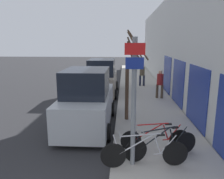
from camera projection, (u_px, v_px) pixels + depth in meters
The scene contains 12 objects.
ground_plane at pixel (103, 98), 13.87m from camera, with size 80.00×80.00×0.00m, color #28282B.
sidewalk_curb at pixel (141, 88), 16.45m from camera, with size 3.20×32.00×0.15m.
building_facade at pixel (167, 46), 15.59m from camera, with size 0.23×32.00×6.50m.
signpost at pixel (134, 100), 5.66m from camera, with size 0.51×0.15×3.43m.
bicycle_0 at pixel (145, 153), 5.83m from camera, with size 2.36×0.46×0.95m.
bicycle_1 at pixel (162, 145), 6.30m from camera, with size 2.17×0.85×0.92m.
bicycle_2 at pixel (155, 138), 6.76m from camera, with size 2.17×0.44×0.89m.
parked_car_0 at pixel (87, 101), 8.92m from camera, with size 2.08×4.45×2.42m.
parked_car_1 at pixel (102, 79), 14.65m from camera, with size 2.07×4.55×2.37m.
pedestrian_near at pixel (160, 82), 13.00m from camera, with size 0.43×0.37×1.69m.
pedestrian_far at pixel (142, 73), 16.77m from camera, with size 0.43×0.37×1.67m.
street_tree at pixel (129, 79), 9.17m from camera, with size 0.93×1.23×3.80m.
Camera 1 is at (1.34, -2.20, 3.44)m, focal length 35.00 mm.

